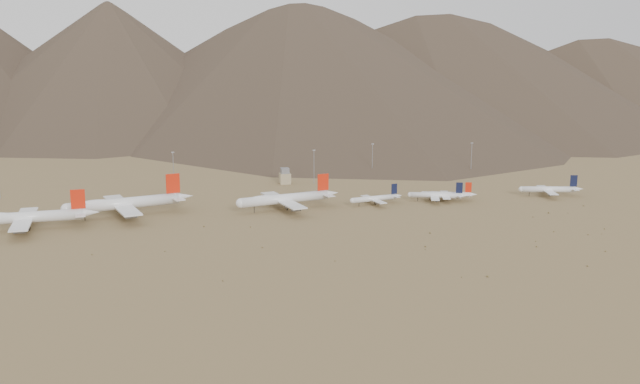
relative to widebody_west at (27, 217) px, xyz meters
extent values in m
plane|color=#9F8352|center=(136.53, -19.74, -7.52)|extent=(3000.00, 3000.00, 0.00)
cylinder|color=white|center=(-0.31, -0.01, -0.08)|extent=(61.40, 8.90, 6.32)
cone|color=white|center=(33.92, 1.44, 0.39)|extent=(11.24, 6.15, 5.69)
cube|color=white|center=(-1.54, -0.06, -1.03)|extent=(12.15, 56.45, 0.79)
cube|color=white|center=(29.03, 1.23, 0.55)|extent=(6.40, 21.53, 0.38)
cube|color=red|center=(27.81, 1.18, 8.69)|extent=(7.97, 0.90, 11.22)
cylinder|color=black|center=(0.84, 1.62, -5.38)|extent=(0.51, 0.51, 4.28)
cylinder|color=black|center=(0.98, -1.54, -5.38)|extent=(0.51, 0.51, 4.28)
cylinder|color=slate|center=(-2.01, 11.14, -2.59)|extent=(6.23, 3.10, 2.85)
cylinder|color=slate|center=(-1.06, -11.27, -2.59)|extent=(6.23, 3.10, 2.85)
cylinder|color=slate|center=(-2.44, 21.23, -2.59)|extent=(6.23, 3.10, 2.85)
cylinder|color=slate|center=(-0.63, -21.36, -2.59)|extent=(6.23, 3.10, 2.85)
cylinder|color=white|center=(52.25, 21.03, 0.60)|extent=(66.42, 23.01, 6.90)
sphere|color=white|center=(19.88, 12.87, 0.60)|extent=(6.76, 6.76, 6.76)
cone|color=white|center=(88.50, 30.16, 1.11)|extent=(13.17, 8.96, 6.21)
cube|color=white|center=(50.95, 20.70, -0.44)|extent=(25.31, 61.95, 0.86)
cube|color=white|center=(83.32, 28.86, 1.29)|extent=(11.51, 24.02, 0.41)
cube|color=red|center=(82.02, 28.53, 10.17)|extent=(8.57, 2.72, 12.24)
cylinder|color=black|center=(29.59, 15.32, -5.19)|extent=(0.45, 0.45, 4.67)
cylinder|color=black|center=(53.12, 23.03, -5.19)|extent=(0.56, 0.56, 4.67)
cylinder|color=black|center=(53.96, 19.68, -5.19)|extent=(0.56, 0.56, 4.67)
ellipsoid|color=white|center=(35.41, 16.78, 2.49)|extent=(21.98, 10.24, 4.14)
cylinder|color=slate|center=(47.96, 32.57, -2.14)|extent=(7.23, 4.64, 3.10)
cylinder|color=slate|center=(53.94, 8.83, -2.14)|extent=(7.23, 4.64, 3.10)
cylinder|color=slate|center=(45.27, 43.25, -2.14)|extent=(7.23, 4.64, 3.10)
cylinder|color=slate|center=(56.63, -1.85, -2.14)|extent=(7.23, 4.64, 3.10)
cylinder|color=white|center=(150.49, 15.79, -0.37)|extent=(58.70, 18.57, 6.07)
sphere|color=white|center=(121.80, 9.47, -0.37)|extent=(5.95, 5.95, 5.95)
cone|color=white|center=(182.64, 22.87, 0.08)|extent=(11.51, 7.61, 5.47)
cube|color=white|center=(149.35, 15.54, -1.29)|extent=(20.77, 54.63, 0.76)
cube|color=white|center=(178.04, 21.86, 0.23)|extent=(9.57, 21.13, 0.36)
cube|color=red|center=(176.90, 21.60, 8.05)|extent=(7.58, 2.18, 10.77)
cylinder|color=black|center=(130.41, 11.37, -5.47)|extent=(0.39, 0.39, 4.11)
cylinder|color=black|center=(151.32, 17.53, -5.47)|extent=(0.49, 0.49, 4.11)
cylinder|color=black|center=(151.97, 14.56, -5.47)|extent=(0.49, 0.49, 4.11)
ellipsoid|color=white|center=(135.57, 12.50, 1.30)|extent=(19.35, 8.49, 3.64)
cylinder|color=slate|center=(147.03, 26.06, -2.79)|extent=(6.33, 3.93, 2.73)
cylinder|color=slate|center=(151.66, 5.01, -2.79)|extent=(6.33, 3.93, 2.73)
cylinder|color=slate|center=(144.94, 35.53, -2.79)|extent=(6.33, 3.93, 2.73)
cylinder|color=slate|center=(153.75, -4.46, -2.79)|extent=(6.33, 3.93, 2.73)
cylinder|color=white|center=(210.21, 16.62, -3.40)|extent=(32.18, 9.30, 3.48)
sphere|color=white|center=(194.44, 13.68, -3.40)|extent=(3.41, 3.41, 3.41)
cone|color=white|center=(227.87, 19.91, -3.14)|extent=(6.25, 4.14, 3.13)
cube|color=white|center=(209.58, 16.50, -3.92)|extent=(10.08, 27.97, 0.44)
cube|color=white|center=(225.35, 19.44, -3.05)|extent=(4.75, 10.80, 0.21)
cube|color=black|center=(224.72, 19.32, 1.78)|extent=(4.16, 1.07, 6.87)
cylinder|color=black|center=(199.17, 14.57, -6.33)|extent=(0.37, 0.37, 2.38)
cylinder|color=black|center=(210.68, 17.60, -6.33)|extent=(0.46, 0.46, 2.38)
cylinder|color=black|center=(211.00, 15.88, -6.33)|extent=(0.46, 0.46, 2.38)
cylinder|color=slate|center=(208.17, 24.07, -4.78)|extent=(3.44, 2.13, 1.57)
cylinder|color=slate|center=(210.99, 8.94, -4.78)|extent=(3.44, 2.13, 1.57)
cylinder|color=white|center=(252.71, 16.01, -3.22)|extent=(32.73, 14.76, 3.64)
sphere|color=white|center=(236.96, 21.68, -3.22)|extent=(3.56, 3.56, 3.56)
cone|color=white|center=(270.35, 9.66, -2.95)|extent=(6.78, 5.12, 3.27)
cube|color=white|center=(252.08, 16.23, -3.77)|extent=(14.76, 28.82, 0.45)
cube|color=white|center=(267.83, 10.57, -2.86)|extent=(6.53, 11.28, 0.22)
cube|color=black|center=(267.20, 10.79, 2.18)|extent=(4.21, 1.78, 7.17)
cylinder|color=black|center=(241.68, 19.98, -6.28)|extent=(0.38, 0.38, 2.49)
cylinder|color=black|center=(253.65, 16.64, -6.28)|extent=(0.48, 0.48, 2.49)
cylinder|color=black|center=(253.03, 14.93, -6.28)|extent=(0.48, 0.48, 2.49)
cylinder|color=slate|center=(254.80, 23.80, -4.66)|extent=(3.70, 2.67, 1.64)
cylinder|color=slate|center=(249.36, 8.67, -4.66)|extent=(3.70, 2.67, 1.64)
cylinder|color=white|center=(261.44, 18.38, -3.49)|extent=(30.75, 13.47, 3.40)
sphere|color=white|center=(246.63, 23.51, -3.49)|extent=(3.34, 3.34, 3.34)
cone|color=white|center=(278.04, 12.64, -3.24)|extent=(6.34, 4.74, 3.06)
cube|color=white|center=(260.85, 18.58, -4.00)|extent=(13.53, 27.04, 0.43)
cube|color=white|center=(275.67, 13.46, -3.15)|extent=(6.01, 10.58, 0.20)
cube|color=red|center=(275.08, 13.66, 1.57)|extent=(3.95, 1.62, 6.72)
cylinder|color=black|center=(251.07, 21.97, -6.36)|extent=(0.36, 0.36, 2.33)
cylinder|color=black|center=(262.31, 18.98, -6.36)|extent=(0.45, 0.45, 2.33)
cylinder|color=black|center=(261.76, 17.37, -6.36)|extent=(0.45, 0.45, 2.33)
cylinder|color=slate|center=(263.31, 25.70, -4.85)|extent=(3.46, 2.47, 1.53)
cylinder|color=slate|center=(258.39, 11.47, -4.85)|extent=(3.46, 2.47, 1.53)
cylinder|color=white|center=(335.21, 14.34, -2.76)|extent=(36.92, 12.93, 4.02)
sphere|color=white|center=(317.24, 18.86, -2.76)|extent=(3.94, 3.94, 3.94)
cone|color=white|center=(355.34, 9.29, -2.46)|extent=(7.35, 5.14, 3.62)
cube|color=white|center=(334.49, 14.53, -3.36)|extent=(13.49, 32.25, 0.50)
cube|color=white|center=(352.46, 10.01, -2.36)|extent=(6.18, 12.52, 0.24)
cube|color=black|center=(351.74, 10.19, 3.22)|extent=(4.76, 1.53, 7.94)
cylinder|color=black|center=(322.63, 17.51, -6.15)|extent=(0.42, 0.42, 2.75)
cylinder|color=black|center=(336.18, 15.14, -6.15)|extent=(0.53, 0.53, 2.75)
cylinder|color=black|center=(335.69, 13.19, -6.15)|extent=(0.53, 0.53, 2.75)
cylinder|color=slate|center=(336.66, 23.15, -4.36)|extent=(4.03, 2.66, 1.81)
cylinder|color=slate|center=(332.33, 5.90, -4.36)|extent=(4.03, 2.66, 1.81)
cube|color=tan|center=(166.53, 100.26, -3.52)|extent=(8.00, 8.00, 8.00)
cube|color=slate|center=(166.53, 100.26, 2.48)|extent=(6.00, 6.00, 4.00)
cylinder|color=gray|center=(85.06, 109.69, 4.98)|extent=(0.50, 0.50, 25.00)
cube|color=gray|center=(85.06, 109.69, 17.78)|extent=(2.00, 0.60, 0.80)
cylinder|color=gray|center=(187.97, 95.95, 4.98)|extent=(0.50, 0.50, 25.00)
cube|color=gray|center=(187.97, 95.95, 17.78)|extent=(2.00, 0.60, 0.80)
cylinder|color=gray|center=(240.79, 118.16, 4.98)|extent=(0.50, 0.50, 25.00)
cube|color=gray|center=(240.79, 118.16, 17.78)|extent=(2.00, 0.60, 0.80)
cylinder|color=gray|center=(320.19, 105.43, 4.98)|extent=(0.50, 0.50, 25.00)
cube|color=gray|center=(320.19, 105.43, 17.78)|extent=(2.00, 0.60, 0.80)
ellipsoid|color=brown|center=(340.83, -19.32, -7.22)|extent=(1.01, 1.01, 0.61)
ellipsoid|color=brown|center=(205.51, -84.67, -7.16)|extent=(1.05, 1.05, 0.72)
ellipsoid|color=brown|center=(203.07, -134.43, -7.33)|extent=(0.53, 0.53, 0.39)
ellipsoid|color=brown|center=(218.19, -59.84, -7.14)|extent=(1.03, 1.03, 0.76)
ellipsoid|color=brown|center=(267.66, -133.36, -7.19)|extent=(0.89, 0.89, 0.68)
ellipsoid|color=brown|center=(123.22, -66.40, -7.25)|extent=(0.93, 0.93, 0.54)
ellipsoid|color=brown|center=(261.43, -98.16, -7.18)|extent=(0.88, 0.88, 0.70)
ellipsoid|color=brown|center=(74.21, -62.09, -7.27)|extent=(0.59, 0.59, 0.51)
ellipsoid|color=brown|center=(293.21, -39.11, -7.27)|extent=(0.66, 0.66, 0.51)
ellipsoid|color=brown|center=(97.30, -16.17, -7.17)|extent=(0.91, 0.91, 0.71)
ellipsoid|color=brown|center=(38.76, -59.34, -7.25)|extent=(0.73, 0.73, 0.54)
ellipsoid|color=brown|center=(286.59, -73.19, -7.27)|extent=(0.95, 0.95, 0.52)
ellipsoid|color=brown|center=(203.80, -88.90, -7.32)|extent=(0.59, 0.59, 0.41)
ellipsoid|color=brown|center=(319.93, -34.65, -7.37)|extent=(0.58, 0.58, 0.32)
ellipsoid|color=brown|center=(153.82, -97.82, -7.28)|extent=(0.57, 0.57, 0.49)
ellipsoid|color=brown|center=(309.57, -83.47, -7.37)|extent=(0.52, 0.52, 0.30)
ellipsoid|color=brown|center=(318.01, -74.04, -7.25)|extent=(0.76, 0.76, 0.56)
ellipsoid|color=brown|center=(214.63, -136.68, -7.11)|extent=(0.99, 0.99, 0.83)
ellipsoid|color=brown|center=(301.43, -83.29, -7.22)|extent=(0.80, 0.80, 0.60)
ellipsoid|color=brown|center=(123.11, -23.32, -7.24)|extent=(0.68, 0.68, 0.57)
ellipsoid|color=brown|center=(98.03, -114.56, -7.30)|extent=(0.71, 0.71, 0.44)
ellipsoid|color=brown|center=(307.76, -32.24, -7.08)|extent=(1.10, 1.10, 0.89)
ellipsoid|color=brown|center=(291.13, -113.62, -7.24)|extent=(0.77, 0.77, 0.57)
ellipsoid|color=brown|center=(266.57, -88.53, -7.28)|extent=(0.63, 0.63, 0.49)
camera|label=1|loc=(70.08, -416.93, 95.30)|focal=40.00mm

